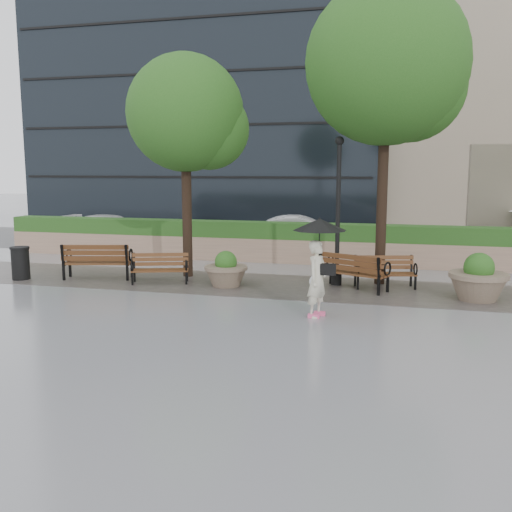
% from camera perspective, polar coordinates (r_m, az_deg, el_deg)
% --- Properties ---
extents(ground, '(100.00, 100.00, 0.00)m').
position_cam_1_polar(ground, '(12.49, 3.56, -5.96)').
color(ground, gray).
rests_on(ground, ground).
extents(cobble_strip, '(28.00, 3.20, 0.01)m').
position_cam_1_polar(cobble_strip, '(15.37, 5.71, -3.16)').
color(cobble_strip, '#383330').
rests_on(cobble_strip, ground).
extents(hedge_wall, '(24.00, 0.80, 1.35)m').
position_cam_1_polar(hedge_wall, '(19.17, 7.59, 1.18)').
color(hedge_wall, tan).
rests_on(hedge_wall, ground).
extents(asphalt_street, '(40.00, 7.00, 0.00)m').
position_cam_1_polar(asphalt_street, '(23.20, 8.77, 0.82)').
color(asphalt_street, black).
rests_on(asphalt_street, ground).
extents(bldg_glass, '(20.00, 10.00, 25.00)m').
position_cam_1_polar(bldg_glass, '(36.89, -4.09, 23.41)').
color(bldg_glass, black).
rests_on(bldg_glass, ground).
extents(bench_0, '(2.03, 1.19, 1.03)m').
position_cam_1_polar(bench_0, '(17.07, -15.52, -1.22)').
color(bench_0, '#5A2E1A').
rests_on(bench_0, ground).
extents(bench_1, '(1.65, 1.07, 0.83)m').
position_cam_1_polar(bench_1, '(16.04, -9.56, -1.86)').
color(bench_1, '#5A2E1A').
rests_on(bench_1, ground).
extents(bench_2, '(1.92, 1.40, 0.97)m').
position_cam_1_polar(bench_2, '(15.22, 9.72, -2.28)').
color(bench_2, '#5A2E1A').
rests_on(bench_2, ground).
extents(bench_3, '(1.69, 1.00, 0.85)m').
position_cam_1_polar(bench_3, '(15.58, 12.75, -2.24)').
color(bench_3, '#5A2E1A').
rests_on(bench_3, ground).
extents(planter_left, '(1.16, 1.16, 0.97)m').
position_cam_1_polar(planter_left, '(15.42, -3.02, -1.67)').
color(planter_left, '#7F6B56').
rests_on(planter_left, ground).
extents(planter_right, '(1.39, 1.39, 1.17)m').
position_cam_1_polar(planter_right, '(14.78, 21.33, -2.43)').
color(planter_right, '#7F6B56').
rests_on(planter_right, ground).
extents(trash_bin, '(0.54, 0.54, 0.90)m').
position_cam_1_polar(trash_bin, '(17.68, -22.48, -0.75)').
color(trash_bin, black).
rests_on(trash_bin, ground).
extents(lamppost, '(0.28, 0.28, 4.01)m').
position_cam_1_polar(lamppost, '(15.54, 8.18, 3.48)').
color(lamppost, black).
rests_on(lamppost, ground).
extents(tree_0, '(3.43, 3.33, 6.39)m').
position_cam_1_polar(tree_0, '(16.82, -6.50, 13.58)').
color(tree_0, black).
rests_on(tree_0, ground).
extents(tree_1, '(4.28, 4.28, 8.03)m').
position_cam_1_polar(tree_1, '(16.16, 13.48, 17.69)').
color(tree_1, black).
rests_on(tree_1, ground).
extents(car_left, '(4.27, 1.78, 1.23)m').
position_cam_1_polar(car_left, '(24.59, -14.22, 2.55)').
color(car_left, silver).
rests_on(car_left, ground).
extents(car_right, '(4.16, 1.84, 1.33)m').
position_cam_1_polar(car_right, '(22.30, 4.55, 2.30)').
color(car_right, silver).
rests_on(car_right, ground).
extents(pedestrian, '(1.15, 1.15, 2.11)m').
position_cam_1_polar(pedestrian, '(12.21, 6.26, -0.17)').
color(pedestrian, beige).
rests_on(pedestrian, ground).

